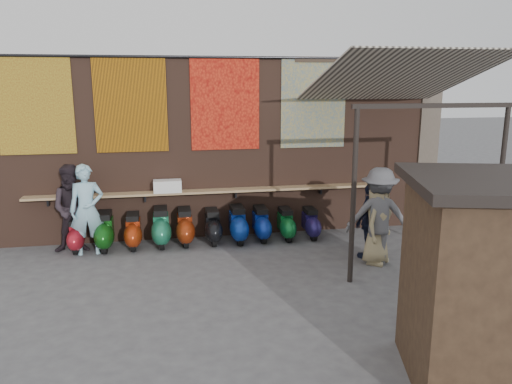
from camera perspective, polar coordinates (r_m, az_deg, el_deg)
ground at (r=9.21m, az=-3.18°, el=-9.70°), size 70.00×70.00×0.00m
brick_wall at (r=11.31m, az=-5.13°, el=4.98°), size 10.00×0.40×4.00m
pier_right at (r=12.89m, az=18.64°, el=5.31°), size 0.50×0.50×4.00m
eating_counter at (r=11.10m, az=-4.85°, el=0.12°), size 8.00×0.32×0.05m
shelf_box at (r=10.98m, az=-10.08°, el=0.67°), size 0.60×0.30×0.26m
tapestry_redgold at (r=11.23m, az=-23.96°, el=9.03°), size 1.50×0.02×2.00m
tapestry_sun at (r=10.96m, az=-14.12°, el=9.66°), size 1.50×0.02×2.00m
tapestry_orange at (r=11.03m, az=-3.54°, el=10.03°), size 1.50×0.02×2.00m
tapestry_multi at (r=11.46m, az=6.59°, el=10.07°), size 1.50×0.02×2.00m
hang_rail at (r=10.99m, az=-5.21°, el=15.10°), size 9.50×0.06×0.06m
scooter_stool_0 at (r=11.09m, az=-19.79°, el=-4.69°), size 0.32×0.71×0.67m
scooter_stool_1 at (r=10.98m, az=-16.88°, el=-4.33°), size 0.38×0.84×0.79m
scooter_stool_2 at (r=10.94m, az=-13.84°, el=-4.37°), size 0.35×0.77×0.73m
scooter_stool_3 at (r=10.94m, az=-10.78°, el=-3.99°), size 0.39×0.86×0.82m
scooter_stool_4 at (r=10.95m, az=-8.12°, el=-3.98°), size 0.37×0.82×0.78m
scooter_stool_5 at (r=10.97m, az=-4.97°, el=-3.98°), size 0.35×0.78×0.74m
scooter_stool_6 at (r=11.00m, az=-2.08°, el=-3.75°), size 0.37×0.83×0.79m
scooter_stool_7 at (r=11.13m, az=0.59°, el=-3.68°), size 0.35×0.78×0.74m
scooter_stool_8 at (r=11.22m, az=3.44°, el=-3.69°), size 0.33×0.73×0.70m
scooter_stool_9 at (r=11.36m, az=6.27°, el=-3.58°), size 0.32×0.71×0.68m
diner_left at (r=10.70m, az=-18.77°, el=-1.92°), size 0.73×0.53×1.86m
diner_right at (r=10.92m, az=-20.08°, el=-1.80°), size 0.90×0.71×1.84m
shopper_navy at (r=10.21m, az=12.95°, el=-3.24°), size 0.96×0.79×1.53m
shopper_grey at (r=9.88m, az=13.84°, el=-2.70°), size 1.38×1.03×1.90m
shopper_tan at (r=9.93m, az=13.70°, el=-3.47°), size 0.92×0.92×1.61m
market_stall at (r=6.50m, az=27.14°, el=-9.78°), size 2.52×2.14×2.35m
stall_sign at (r=7.08m, az=25.01°, el=-3.28°), size 1.17×0.35×0.50m
stall_shelf at (r=7.34m, az=24.39°, el=-9.64°), size 1.76×0.57×0.06m
awning_canvas at (r=10.42m, az=15.78°, el=12.46°), size 3.20×3.28×0.97m
awning_ledger at (r=11.87m, az=12.41°, el=14.54°), size 3.30×0.08×0.12m
awning_header at (r=9.11m, az=19.82°, el=9.27°), size 3.00×0.08×0.08m
awning_post_left at (r=8.70m, az=11.08°, el=-0.55°), size 0.09×0.09×3.10m
awning_post_right at (r=10.07m, az=26.06°, el=0.18°), size 0.09×0.09×3.10m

